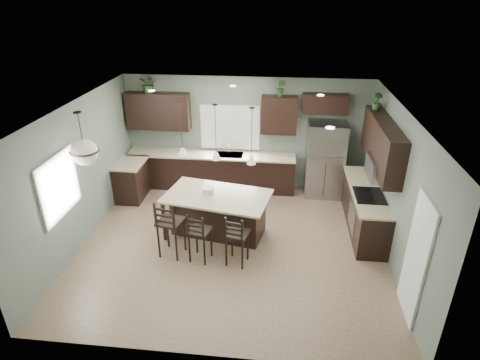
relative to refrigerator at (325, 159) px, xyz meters
name	(u,v)px	position (x,y,z in m)	size (l,w,h in m)	color
ground	(233,244)	(-1.95, -2.41, -0.93)	(6.00, 6.00, 0.00)	#9E8466
pantry_door	(416,259)	(1.03, -3.96, 0.09)	(0.04, 0.82, 2.04)	white
window_back	(230,127)	(-2.35, 0.32, 0.62)	(1.35, 0.02, 1.00)	white
window_left	(58,186)	(-4.93, -3.21, 0.62)	(0.02, 1.10, 1.00)	white
left_return_cabs	(131,181)	(-4.65, -0.71, -0.48)	(0.60, 0.90, 0.90)	black
left_return_countertop	(130,163)	(-4.63, -0.71, -0.01)	(0.66, 0.96, 0.04)	beige
back_lower_cabs	(212,171)	(-2.80, 0.04, -0.48)	(4.20, 0.60, 0.90)	black
back_countertop	(211,155)	(-2.80, 0.02, -0.01)	(4.20, 0.66, 0.04)	beige
sink_inset	(229,155)	(-2.35, 0.02, 0.01)	(0.70, 0.45, 0.01)	gray
faucet	(229,150)	(-2.35, -0.01, 0.16)	(0.02, 0.02, 0.28)	silver
back_upper_left	(158,111)	(-4.10, 0.17, 1.02)	(1.55, 0.34, 0.90)	black
back_upper_right	(279,115)	(-1.15, 0.17, 1.02)	(0.85, 0.34, 0.90)	black
fridge_header	(325,104)	(-0.10, 0.17, 1.32)	(1.05, 0.34, 0.45)	black
right_lower_cabs	(365,210)	(0.75, -1.54, -0.48)	(0.60, 2.35, 0.90)	black
right_countertop	(367,190)	(0.73, -1.54, -0.01)	(0.66, 2.35, 0.04)	beige
cooktop	(369,195)	(0.73, -1.81, 0.02)	(0.58, 0.75, 0.02)	black
wall_oven_front	(352,216)	(0.45, -1.81, -0.48)	(0.01, 0.72, 0.60)	gray
right_upper_cabs	(382,144)	(0.88, -1.54, 1.02)	(0.34, 2.35, 0.90)	black
microwave	(379,168)	(0.83, -1.81, 0.62)	(0.40, 0.75, 0.40)	gray
refrigerator	(325,159)	(0.00, 0.00, 0.00)	(0.90, 0.74, 1.85)	#919299
kitchen_island	(218,215)	(-2.30, -2.09, -0.46)	(2.07, 1.18, 0.92)	black
serving_dish	(208,191)	(-2.50, -2.05, 0.07)	(0.24, 0.24, 0.14)	silver
bar_stool_left	(171,227)	(-3.07, -2.87, -0.32)	(0.45, 0.45, 1.21)	black
bar_stool_center	(200,236)	(-2.49, -2.98, -0.40)	(0.39, 0.39, 1.05)	black
bar_stool_right	(237,239)	(-1.79, -3.02, -0.39)	(0.39, 0.39, 1.06)	black
pendant_left	(181,129)	(-2.99, -1.96, 1.32)	(0.17, 0.17, 1.10)	silver
pendant_center	(216,133)	(-2.30, -2.09, 1.32)	(0.17, 0.17, 1.10)	silver
pendant_right	(252,136)	(-1.61, -2.22, 1.32)	(0.17, 0.17, 1.10)	silver
chandelier	(82,139)	(-4.55, -2.82, 1.38)	(0.52, 0.52, 0.99)	beige
plant_back_left	(149,84)	(-4.26, 0.14, 1.70)	(0.41, 0.35, 0.45)	#2E5224
plant_back_right	(281,88)	(-1.14, 0.14, 1.68)	(0.22, 0.18, 0.41)	#284D22
plant_right_wall	(377,102)	(0.85, -0.76, 1.65)	(0.20, 0.20, 0.35)	#26481F
room_shell	(232,167)	(-1.95, -2.41, 0.77)	(6.00, 6.00, 6.00)	slate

